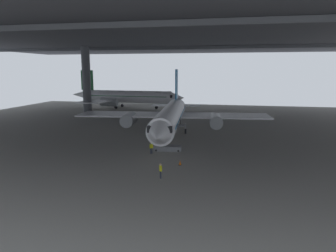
{
  "coord_description": "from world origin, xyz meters",
  "views": [
    {
      "loc": [
        9.88,
        -47.64,
        11.14
      ],
      "look_at": [
        -0.17,
        -0.48,
        2.53
      ],
      "focal_mm": 33.77,
      "sensor_mm": 36.0,
      "label": 1
    }
  ],
  "objects_px": {
    "boarding_stairs": "(168,145)",
    "airplane_distant": "(125,97)",
    "traffic_cone_orange": "(180,163)",
    "crew_worker_by_stairs": "(151,147)",
    "crew_worker_near_nose": "(161,170)",
    "airplane_main": "(171,116)"
  },
  "relations": [
    {
      "from": "boarding_stairs",
      "to": "airplane_distant",
      "type": "distance_m",
      "value": 51.12
    },
    {
      "from": "traffic_cone_orange",
      "to": "boarding_stairs",
      "type": "bearing_deg",
      "value": 113.59
    },
    {
      "from": "crew_worker_by_stairs",
      "to": "traffic_cone_orange",
      "type": "height_order",
      "value": "crew_worker_by_stairs"
    },
    {
      "from": "airplane_distant",
      "to": "traffic_cone_orange",
      "type": "height_order",
      "value": "airplane_distant"
    },
    {
      "from": "boarding_stairs",
      "to": "crew_worker_near_nose",
      "type": "height_order",
      "value": "boarding_stairs"
    },
    {
      "from": "airplane_distant",
      "to": "traffic_cone_orange",
      "type": "bearing_deg",
      "value": -64.04
    },
    {
      "from": "crew_worker_by_stairs",
      "to": "boarding_stairs",
      "type": "bearing_deg",
      "value": 50.17
    },
    {
      "from": "airplane_distant",
      "to": "crew_worker_by_stairs",
      "type": "bearing_deg",
      "value": -66.59
    },
    {
      "from": "crew_worker_near_nose",
      "to": "crew_worker_by_stairs",
      "type": "distance_m",
      "value": 9.88
    },
    {
      "from": "airplane_distant",
      "to": "traffic_cone_orange",
      "type": "relative_size",
      "value": 57.93
    },
    {
      "from": "airplane_main",
      "to": "traffic_cone_orange",
      "type": "xyz_separation_m",
      "value": [
        4.43,
        -16.23,
        -3.12
      ]
    },
    {
      "from": "airplane_distant",
      "to": "boarding_stairs",
      "type": "bearing_deg",
      "value": -63.72
    },
    {
      "from": "airplane_main",
      "to": "crew_worker_near_nose",
      "type": "height_order",
      "value": "airplane_main"
    },
    {
      "from": "crew_worker_near_nose",
      "to": "traffic_cone_orange",
      "type": "xyz_separation_m",
      "value": [
        1.17,
        5.03,
        -0.63
      ]
    },
    {
      "from": "airplane_main",
      "to": "boarding_stairs",
      "type": "height_order",
      "value": "airplane_main"
    },
    {
      "from": "boarding_stairs",
      "to": "airplane_main",
      "type": "bearing_deg",
      "value": 99.41
    },
    {
      "from": "airplane_main",
      "to": "airplane_distant",
      "type": "height_order",
      "value": "airplane_main"
    },
    {
      "from": "airplane_distant",
      "to": "traffic_cone_orange",
      "type": "xyz_separation_m",
      "value": [
        25.41,
        -52.19,
        -3.07
      ]
    },
    {
      "from": "crew_worker_near_nose",
      "to": "airplane_distant",
      "type": "xyz_separation_m",
      "value": [
        -24.24,
        57.22,
        2.44
      ]
    },
    {
      "from": "crew_worker_by_stairs",
      "to": "traffic_cone_orange",
      "type": "relative_size",
      "value": 2.61
    },
    {
      "from": "crew_worker_by_stairs",
      "to": "traffic_cone_orange",
      "type": "distance_m",
      "value": 6.3
    },
    {
      "from": "airplane_main",
      "to": "crew_worker_by_stairs",
      "type": "relative_size",
      "value": 22.82
    }
  ]
}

